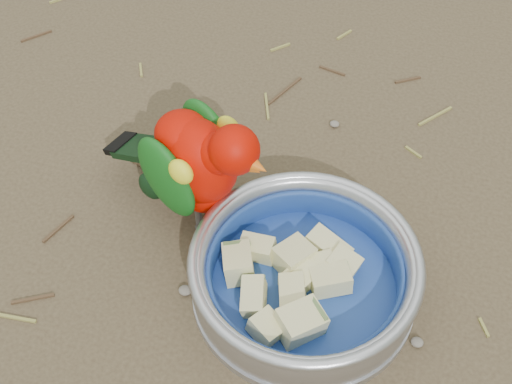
% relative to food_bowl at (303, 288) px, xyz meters
% --- Properties ---
extents(ground, '(60.00, 60.00, 0.00)m').
position_rel_food_bowl_xyz_m(ground, '(-0.08, 0.00, -0.01)').
color(ground, '#4D3F2C').
extents(food_bowl, '(0.23, 0.23, 0.02)m').
position_rel_food_bowl_xyz_m(food_bowl, '(0.00, 0.00, 0.00)').
color(food_bowl, '#B2B2BA').
rests_on(food_bowl, ground).
extents(bowl_wall, '(0.23, 0.23, 0.04)m').
position_rel_food_bowl_xyz_m(bowl_wall, '(0.00, 0.00, 0.03)').
color(bowl_wall, '#B2B2BA').
rests_on(bowl_wall, food_bowl).
extents(fruit_wedges, '(0.14, 0.14, 0.03)m').
position_rel_food_bowl_xyz_m(fruit_wedges, '(0.00, 0.00, 0.02)').
color(fruit_wedges, beige).
rests_on(fruit_wedges, food_bowl).
extents(lory_parrot, '(0.22, 0.16, 0.16)m').
position_rel_food_bowl_xyz_m(lory_parrot, '(-0.13, 0.07, 0.07)').
color(lory_parrot, '#B90B00').
rests_on(lory_parrot, ground).
extents(ground_debris, '(0.90, 0.80, 0.01)m').
position_rel_food_bowl_xyz_m(ground_debris, '(-0.13, 0.02, -0.01)').
color(ground_debris, olive).
rests_on(ground_debris, ground).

